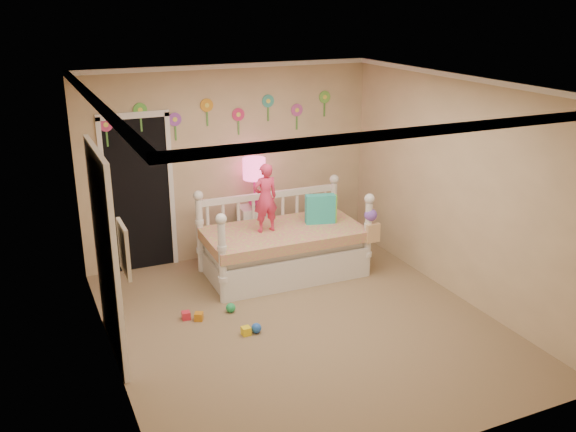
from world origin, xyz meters
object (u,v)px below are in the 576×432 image
daybed (283,233)px  table_lamp (254,175)px  child (265,198)px  nightstand (255,231)px

daybed → table_lamp: size_ratio=3.03×
daybed → child: child is taller
child → daybed: bearing=174.5°
child → table_lamp: size_ratio=1.30×
child → nightstand: child is taller
child → nightstand: size_ratio=1.23×
daybed → child: (-0.23, 0.01, 0.50)m
child → table_lamp: child is taller
daybed → child: bearing=177.7°
daybed → nightstand: size_ratio=2.86×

